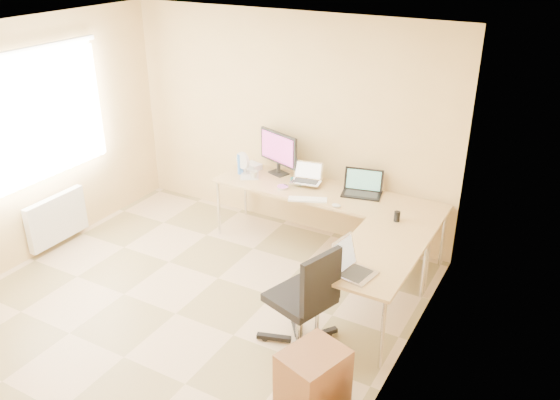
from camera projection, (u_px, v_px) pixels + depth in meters
The scene contains 25 objects.
floor at pixel (176, 314), 5.60m from camera, with size 4.50×4.50×0.00m, color #CFB08C.
ceiling at pixel (150, 41), 4.48m from camera, with size 4.50×4.50×0.00m, color white.
wall_back at pixel (287, 124), 6.81m from camera, with size 4.50×4.50×0.00m, color #E9C582.
wall_left at pixel (6, 151), 5.97m from camera, with size 4.50×4.50×0.00m, color #E9C582.
wall_right at pixel (394, 252), 4.11m from camera, with size 4.50×4.50×0.00m, color #E9C582.
desk_main at pixel (325, 221), 6.58m from camera, with size 2.65×0.70×0.73m, color tan.
desk_return at pixel (374, 287), 5.36m from camera, with size 0.70×1.30×0.73m, color tan.
monitor at pixel (279, 153), 6.79m from camera, with size 0.61×0.20×0.52m, color black.
book_stack at pixel (304, 179), 6.70m from camera, with size 0.19×0.26×0.04m, color teal.
laptop_center at pixel (306, 173), 6.52m from camera, with size 0.34×0.26×0.22m, color silver.
laptop_black at pixel (362, 184), 6.29m from camera, with size 0.43×0.32×0.27m, color black.
keyboard at pixel (308, 199), 6.22m from camera, with size 0.42×0.12×0.02m, color white.
mouse at pixel (336, 205), 6.06m from camera, with size 0.10×0.07×0.04m, color silver.
mug at pixel (254, 175), 6.76m from camera, with size 0.09×0.09×0.09m, color beige.
cd_stack at pixel (283, 187), 6.49m from camera, with size 0.13×0.13×0.03m, color silver.
water_bottle at pixel (240, 164), 6.85m from camera, with size 0.07×0.07×0.25m, color #427BD3.
papers at pixel (250, 175), 6.85m from camera, with size 0.21×0.30×0.01m, color beige.
white_box at pixel (253, 166), 7.02m from camera, with size 0.20×0.14×0.07m, color white.
desk_fan at pixel (245, 164), 6.83m from camera, with size 0.21×0.21×0.26m, color silver.
black_cup at pixel (397, 216), 5.76m from camera, with size 0.06×0.06×0.11m, color black.
laptop_return at pixel (356, 262), 4.84m from camera, with size 0.29×0.37×0.25m, color #B7B6D4.
office_chair at pixel (300, 298), 4.97m from camera, with size 0.63×0.63×1.05m, color black.
cabinet at pixel (313, 387), 4.20m from camera, with size 0.37×0.46×0.63m, color brown.
radiator at pixel (57, 219), 6.66m from camera, with size 0.09×0.80×0.55m, color white.
window at pixel (37, 119), 6.15m from camera, with size 0.10×1.80×1.40m, color white.
Camera 1 is at (3.13, -3.50, 3.40)m, focal length 36.84 mm.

